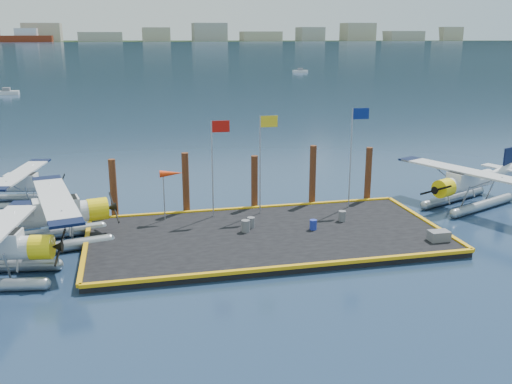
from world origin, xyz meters
TOP-DOWN VIEW (x-y plane):
  - ground at (0.00, 0.00)m, footprint 4000.00×4000.00m
  - dock at (0.00, 0.00)m, footprint 20.00×10.00m
  - dock_bumpers at (0.00, 0.00)m, footprint 20.25×10.25m
  - far_backdrop at (239.91, 1737.52)m, footprint 3050.00×2050.00m
  - seaplane_b at (-11.94, 1.68)m, footprint 9.70×10.55m
  - seaplane_c at (-15.04, 10.22)m, footprint 8.17×8.91m
  - seaplane_d at (14.77, 3.36)m, footprint 9.20×9.66m
  - drum_0 at (-1.11, 0.55)m, footprint 0.49×0.49m
  - drum_2 at (2.81, 0.04)m, footprint 0.42×0.42m
  - drum_4 at (5.03, 1.17)m, footprint 0.45×0.45m
  - drum_5 at (-0.65, 1.19)m, footprint 0.44×0.44m
  - crate at (9.00, -3.24)m, footprint 1.11×0.74m
  - flagpole_red at (-2.29, 3.80)m, footprint 1.14×0.08m
  - flagpole_yellow at (0.70, 3.80)m, footprint 1.14×0.08m
  - flagpole_blue at (6.70, 3.80)m, footprint 1.14×0.08m
  - windsock at (-5.03, 3.80)m, footprint 1.40×0.44m
  - piling_0 at (-8.50, 5.40)m, footprint 0.44×0.44m
  - piling_1 at (-4.00, 5.40)m, footprint 0.44×0.44m
  - piling_2 at (0.50, 5.40)m, footprint 0.44×0.44m
  - piling_3 at (4.50, 5.40)m, footprint 0.44×0.44m
  - piling_4 at (8.50, 5.40)m, footprint 0.44×0.44m

SIDE VIEW (x-z plane):
  - ground at x=0.00m, z-range 0.00..0.00m
  - dock at x=0.00m, z-range 0.00..0.40m
  - dock_bumpers at x=0.00m, z-range 0.40..0.58m
  - crate at x=9.00m, z-range 0.40..0.95m
  - drum_2 at x=2.81m, z-range 0.40..0.99m
  - drum_5 at x=-0.65m, z-range 0.40..1.02m
  - drum_4 at x=5.03m, z-range 0.40..1.03m
  - drum_0 at x=-1.11m, z-range 0.40..1.09m
  - seaplane_c at x=-15.04m, z-range -0.20..2.95m
  - seaplane_d at x=14.77m, z-range -0.23..3.31m
  - seaplane_b at x=-11.94m, z-range -0.24..3.50m
  - piling_2 at x=0.50m, z-range 0.00..3.80m
  - piling_0 at x=-8.50m, z-range 0.00..4.00m
  - piling_4 at x=8.50m, z-range 0.00..4.00m
  - piling_1 at x=-4.00m, z-range 0.00..4.20m
  - piling_3 at x=4.50m, z-range 0.00..4.30m
  - windsock at x=-5.03m, z-range 1.67..4.79m
  - flagpole_red at x=-2.29m, z-range 1.40..7.40m
  - flagpole_yellow at x=0.70m, z-range 1.41..7.61m
  - flagpole_blue at x=6.70m, z-range 1.44..7.94m
  - far_backdrop at x=239.91m, z-range -395.55..414.45m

